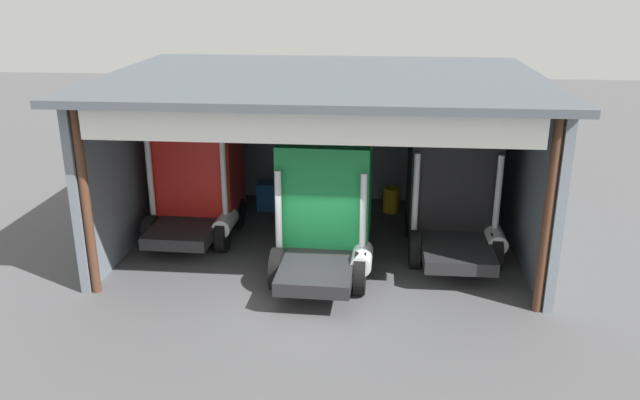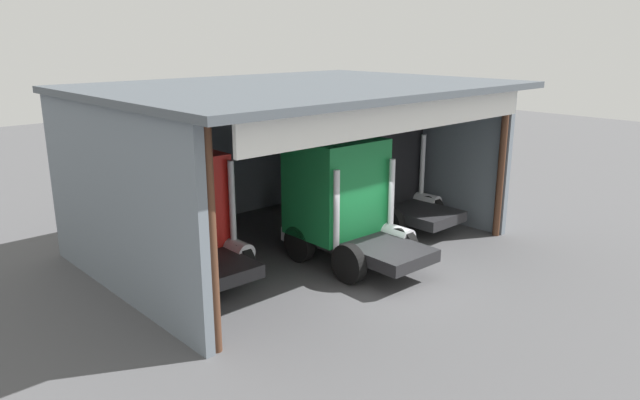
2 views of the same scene
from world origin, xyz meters
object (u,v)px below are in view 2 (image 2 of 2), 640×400
(truck_red_right_bay, at_px, (180,214))
(oil_drum, at_px, (290,202))
(truck_green_left_bay, at_px, (342,198))
(truck_black_center_right_bay, at_px, (378,171))
(tool_cart, at_px, (195,225))

(truck_red_right_bay, bearing_deg, oil_drum, 24.47)
(truck_green_left_bay, bearing_deg, truck_black_center_right_bay, 27.97)
(truck_red_right_bay, xyz_separation_m, tool_cart, (1.92, 2.52, -1.36))
(oil_drum, distance_m, tool_cart, 4.37)
(truck_green_left_bay, height_order, tool_cart, truck_green_left_bay)
(truck_black_center_right_bay, height_order, tool_cart, truck_black_center_right_bay)
(truck_green_left_bay, height_order, truck_black_center_right_bay, truck_green_left_bay)
(truck_red_right_bay, height_order, tool_cart, truck_red_right_bay)
(truck_green_left_bay, xyz_separation_m, oil_drum, (1.98, 4.86, -1.52))
(truck_red_right_bay, xyz_separation_m, oil_drum, (6.28, 2.68, -1.41))
(truck_green_left_bay, xyz_separation_m, truck_black_center_right_bay, (3.74, 1.85, -0.05))
(tool_cart, bearing_deg, oil_drum, 2.01)
(truck_red_right_bay, bearing_deg, truck_green_left_bay, -25.48)
(oil_drum, height_order, tool_cart, tool_cart)
(truck_black_center_right_bay, relative_size, oil_drum, 5.54)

